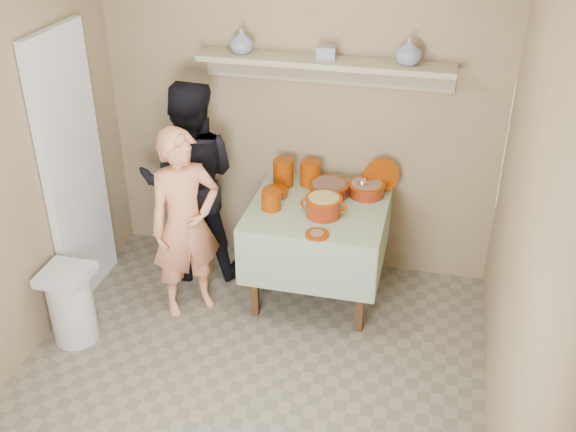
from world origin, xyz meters
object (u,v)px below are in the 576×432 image
(person_cook, at_px, (185,224))
(person_helper, at_px, (190,182))
(trash_bin, at_px, (71,305))
(serving_table, at_px, (318,219))
(cazuela_rice, at_px, (323,205))

(person_cook, bearing_deg, person_helper, 64.56)
(trash_bin, bearing_deg, person_helper, 62.58)
(person_helper, xyz_separation_m, trash_bin, (-0.52, -1.00, -0.51))
(person_helper, height_order, trash_bin, person_helper)
(person_helper, bearing_deg, person_cook, 91.69)
(trash_bin, bearing_deg, serving_table, 31.19)
(person_cook, height_order, cazuela_rice, person_cook)
(person_cook, bearing_deg, trash_bin, 177.52)
(cazuela_rice, height_order, trash_bin, cazuela_rice)
(person_cook, relative_size, trash_bin, 2.52)
(person_cook, distance_m, cazuela_rice, 0.97)
(person_helper, bearing_deg, cazuela_rice, 153.97)
(person_cook, distance_m, serving_table, 0.96)
(serving_table, relative_size, trash_bin, 1.74)
(person_helper, xyz_separation_m, serving_table, (1.00, -0.08, -0.15))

